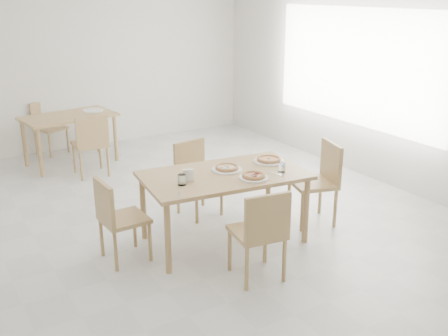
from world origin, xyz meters
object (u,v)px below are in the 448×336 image
main_table (224,180)px  tumbler_b (282,167)px  plate_mushroom (227,170)px  plate_pepperoni (254,178)px  pizza_mushroom (227,168)px  chair_back_n (47,124)px  pizza_pepperoni (254,176)px  chair_north (195,173)px  tumbler_a (182,180)px  plate_margherita (269,161)px  plate_empty (93,110)px  second_table (69,122)px  chair_south (261,229)px  pizza_margherita (269,159)px  chair_west (116,215)px  chair_back_s (91,141)px  chair_east (320,177)px  napkin_holder (188,176)px

main_table → tumbler_b: 0.61m
plate_mushroom → plate_pepperoni: (0.10, -0.35, 0.00)m
pizza_mushroom → chair_back_n: 4.19m
main_table → pizza_pepperoni: (0.17, -0.28, 0.11)m
chair_north → tumbler_b: size_ratio=8.66×
chair_north → tumbler_a: chair_north is taller
plate_margherita → plate_empty: 3.53m
tumbler_b → chair_back_n: bearing=106.7°
chair_north → plate_pepperoni: chair_north is taller
plate_margherita → second_table: size_ratio=0.24×
plate_mushroom → plate_empty: size_ratio=1.05×
chair_south → tumbler_a: size_ratio=8.46×
plate_margherita → pizza_margherita: size_ratio=1.03×
chair_west → chair_back_s: size_ratio=0.93×
second_table → chair_back_s: size_ratio=1.57×
chair_south → chair_north: size_ratio=1.03×
chair_west → plate_margherita: size_ratio=2.50×
chair_west → tumbler_a: size_ratio=8.06×
main_table → tumbler_b: (0.54, -0.26, 0.12)m
second_table → chair_east: bearing=-71.0°
pizza_mushroom → plate_margherita: bearing=-0.1°
plate_margherita → pizza_mushroom: bearing=179.9°
tumbler_a → tumbler_b: tumbler_a is taller
pizza_margherita → plate_empty: 3.53m
chair_south → chair_east: size_ratio=0.95×
chair_east → plate_margherita: 0.64m
chair_east → chair_back_s: 3.30m
plate_pepperoni → main_table: bearing=120.9°
pizza_mushroom → chair_back_s: chair_back_s is taller
chair_east → plate_empty: chair_east is taller
plate_mushroom → pizza_mushroom: size_ratio=0.99×
tumbler_b → second_table: 3.86m
plate_margherita → chair_back_s: size_ratio=0.37×
chair_east → plate_mushroom: size_ratio=2.93×
pizza_margherita → napkin_holder: 1.03m
napkin_holder → pizza_pepperoni: bearing=-3.3°
plate_mushroom → pizza_pepperoni: bearing=-74.7°
chair_north → pizza_margherita: size_ratio=2.64×
chair_west → plate_empty: (0.89, 3.34, 0.27)m
pizza_margherita → tumbler_a: size_ratio=3.12×
pizza_pepperoni → pizza_mushroom: bearing=105.3°
plate_empty → chair_west: bearing=-104.9°
plate_mushroom → second_table: 3.42m
chair_west → plate_pepperoni: bearing=-111.5°
second_table → pizza_mushroom: bearing=-85.9°
chair_east → pizza_mushroom: chair_east is taller
chair_back_s → chair_back_n: chair_back_s is taller
chair_south → pizza_margherita: (0.74, 0.92, 0.27)m
chair_south → plate_mushroom: bearing=-94.7°
chair_west → chair_east: 2.30m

